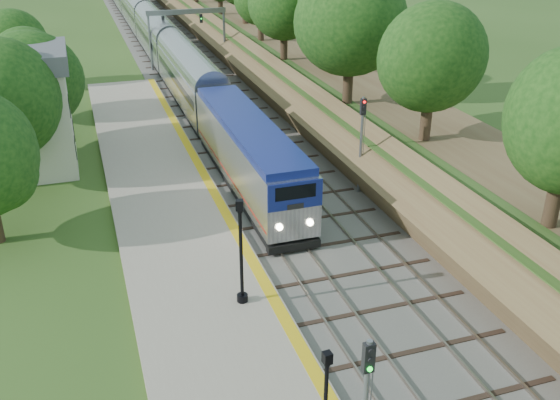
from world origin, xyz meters
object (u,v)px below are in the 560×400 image
object	(u,v)px
station_building	(4,112)
signal_farside	(362,135)
train	(138,15)
lamppost_far	(241,258)
signal_gantry	(187,23)

from	to	relation	value
station_building	signal_farside	world-z (taller)	station_building
station_building	train	xyz separation A→B (m)	(14.00, 49.63, -1.93)
lamppost_far	signal_farside	size ratio (longest dim) A/B	0.82
signal_farside	lamppost_far	bearing A→B (deg)	-136.45
station_building	train	bearing A→B (deg)	74.25
station_building	train	world-z (taller)	station_building
train	lamppost_far	size ratio (longest dim) A/B	27.41
station_building	signal_farside	size ratio (longest dim) A/B	1.44
train	lamppost_far	distance (m)	69.62
lamppost_far	station_building	bearing A→B (deg)	117.38
lamppost_far	signal_gantry	bearing A→B (deg)	82.18
lamppost_far	train	bearing A→B (deg)	86.96
signal_gantry	signal_farside	distance (m)	35.69
train	lamppost_far	bearing A→B (deg)	-93.04
signal_gantry	train	bearing A→B (deg)	95.73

